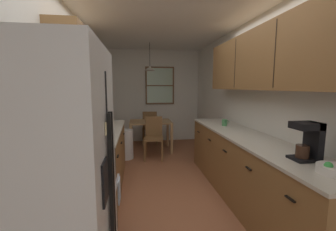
{
  "coord_description": "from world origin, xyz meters",
  "views": [
    {
      "loc": [
        -0.44,
        -2.56,
        1.54
      ],
      "look_at": [
        0.08,
        1.15,
        1.05
      ],
      "focal_mm": 23.37,
      "sensor_mm": 36.0,
      "label": 1
    }
  ],
  "objects_px": {
    "storage_canister": "(89,134)",
    "coffee_maker": "(309,140)",
    "trash_bin": "(126,144)",
    "microwave_over_range": "(57,69)",
    "table_serving_bowl": "(153,120)",
    "dining_table": "(150,126)",
    "dining_chair_near": "(154,135)",
    "refrigerator": "(48,202)",
    "dining_chair_far": "(150,126)",
    "stove_range": "(79,204)",
    "mug_by_coffeemaker": "(225,123)",
    "fruit_bowl": "(335,169)"
  },
  "relations": [
    {
      "from": "dining_table",
      "to": "coffee_maker",
      "type": "distance_m",
      "value": 3.72
    },
    {
      "from": "dining_chair_near",
      "to": "table_serving_bowl",
      "type": "relative_size",
      "value": 4.59
    },
    {
      "from": "microwave_over_range",
      "to": "dining_table",
      "type": "bearing_deg",
      "value": 73.02
    },
    {
      "from": "storage_canister",
      "to": "dining_table",
      "type": "bearing_deg",
      "value": 71.64
    },
    {
      "from": "dining_table",
      "to": "dining_chair_far",
      "type": "distance_m",
      "value": 0.58
    },
    {
      "from": "dining_table",
      "to": "coffee_maker",
      "type": "relative_size",
      "value": 2.92
    },
    {
      "from": "microwave_over_range",
      "to": "dining_chair_far",
      "type": "relative_size",
      "value": 0.65
    },
    {
      "from": "microwave_over_range",
      "to": "fruit_bowl",
      "type": "height_order",
      "value": "microwave_over_range"
    },
    {
      "from": "dining_chair_near",
      "to": "stove_range",
      "type": "bearing_deg",
      "value": -108.82
    },
    {
      "from": "dining_table",
      "to": "storage_canister",
      "type": "xyz_separation_m",
      "value": [
        -0.86,
        -2.61,
        0.4
      ]
    },
    {
      "from": "dining_chair_far",
      "to": "mug_by_coffeemaker",
      "type": "xyz_separation_m",
      "value": [
        1.1,
        -2.34,
        0.45
      ]
    },
    {
      "from": "dining_table",
      "to": "storage_canister",
      "type": "relative_size",
      "value": 4.68
    },
    {
      "from": "microwave_over_range",
      "to": "table_serving_bowl",
      "type": "height_order",
      "value": "microwave_over_range"
    },
    {
      "from": "microwave_over_range",
      "to": "trash_bin",
      "type": "height_order",
      "value": "microwave_over_range"
    },
    {
      "from": "dining_chair_near",
      "to": "mug_by_coffeemaker",
      "type": "xyz_separation_m",
      "value": [
        1.09,
        -1.2,
        0.45
      ]
    },
    {
      "from": "table_serving_bowl",
      "to": "microwave_over_range",
      "type": "bearing_deg",
      "value": -107.77
    },
    {
      "from": "dining_chair_near",
      "to": "coffee_maker",
      "type": "relative_size",
      "value": 2.68
    },
    {
      "from": "stove_range",
      "to": "dining_table",
      "type": "relative_size",
      "value": 1.12
    },
    {
      "from": "refrigerator",
      "to": "fruit_bowl",
      "type": "distance_m",
      "value": 1.96
    },
    {
      "from": "dining_chair_near",
      "to": "coffee_maker",
      "type": "bearing_deg",
      "value": -68.79
    },
    {
      "from": "stove_range",
      "to": "mug_by_coffeemaker",
      "type": "relative_size",
      "value": 8.82
    },
    {
      "from": "stove_range",
      "to": "mug_by_coffeemaker",
      "type": "bearing_deg",
      "value": 35.53
    },
    {
      "from": "dining_chair_far",
      "to": "dining_table",
      "type": "bearing_deg",
      "value": -92.22
    },
    {
      "from": "coffee_maker",
      "to": "mug_by_coffeemaker",
      "type": "xyz_separation_m",
      "value": [
        -0.05,
        1.73,
        -0.12
      ]
    },
    {
      "from": "stove_range",
      "to": "fruit_bowl",
      "type": "bearing_deg",
      "value": -17.34
    },
    {
      "from": "dining_chair_near",
      "to": "refrigerator",
      "type": "bearing_deg",
      "value": -104.39
    },
    {
      "from": "microwave_over_range",
      "to": "coffee_maker",
      "type": "distance_m",
      "value": 2.25
    },
    {
      "from": "dining_table",
      "to": "table_serving_bowl",
      "type": "bearing_deg",
      "value": 10.23
    },
    {
      "from": "microwave_over_range",
      "to": "mug_by_coffeemaker",
      "type": "distance_m",
      "value": 2.63
    },
    {
      "from": "dining_table",
      "to": "mug_by_coffeemaker",
      "type": "bearing_deg",
      "value": -57.68
    },
    {
      "from": "mug_by_coffeemaker",
      "to": "fruit_bowl",
      "type": "relative_size",
      "value": 0.52
    },
    {
      "from": "coffee_maker",
      "to": "table_serving_bowl",
      "type": "distance_m",
      "value": 3.7
    },
    {
      "from": "refrigerator",
      "to": "table_serving_bowl",
      "type": "bearing_deg",
      "value": 77.41
    },
    {
      "from": "trash_bin",
      "to": "storage_canister",
      "type": "relative_size",
      "value": 3.0
    },
    {
      "from": "refrigerator",
      "to": "trash_bin",
      "type": "relative_size",
      "value": 2.81
    },
    {
      "from": "microwave_over_range",
      "to": "dining_chair_near",
      "type": "distance_m",
      "value": 3.05
    },
    {
      "from": "microwave_over_range",
      "to": "dining_table",
      "type": "xyz_separation_m",
      "value": [
        0.97,
        3.19,
        -1.08
      ]
    },
    {
      "from": "stove_range",
      "to": "dining_table",
      "type": "distance_m",
      "value": 3.3
    },
    {
      "from": "storage_canister",
      "to": "coffee_maker",
      "type": "bearing_deg",
      "value": -23.71
    },
    {
      "from": "mug_by_coffeemaker",
      "to": "table_serving_bowl",
      "type": "bearing_deg",
      "value": 120.98
    },
    {
      "from": "trash_bin",
      "to": "table_serving_bowl",
      "type": "distance_m",
      "value": 0.92
    },
    {
      "from": "storage_canister",
      "to": "coffee_maker",
      "type": "relative_size",
      "value": 0.62
    },
    {
      "from": "storage_canister",
      "to": "table_serving_bowl",
      "type": "distance_m",
      "value": 2.78
    },
    {
      "from": "mug_by_coffeemaker",
      "to": "fruit_bowl",
      "type": "bearing_deg",
      "value": -89.67
    },
    {
      "from": "stove_range",
      "to": "mug_by_coffeemaker",
      "type": "xyz_separation_m",
      "value": [
        1.98,
        1.41,
        0.48
      ]
    },
    {
      "from": "trash_bin",
      "to": "storage_canister",
      "type": "bearing_deg",
      "value": -98.17
    },
    {
      "from": "table_serving_bowl",
      "to": "refrigerator",
      "type": "bearing_deg",
      "value": -102.59
    },
    {
      "from": "trash_bin",
      "to": "coffee_maker",
      "type": "height_order",
      "value": "coffee_maker"
    },
    {
      "from": "stove_range",
      "to": "fruit_bowl",
      "type": "distance_m",
      "value": 2.14
    },
    {
      "from": "refrigerator",
      "to": "dining_chair_near",
      "type": "relative_size",
      "value": 1.96
    }
  ]
}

